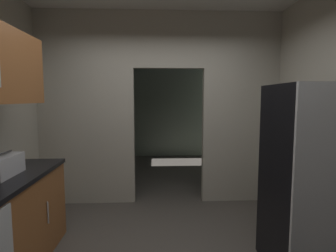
% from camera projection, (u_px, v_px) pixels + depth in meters
% --- Properties ---
extents(kitchen_partition, '(3.58, 0.12, 2.85)m').
position_uv_depth(kitchen_partition, '(158.00, 102.00, 4.02)').
color(kitchen_partition, '#ADA899').
rests_on(kitchen_partition, ground).
extents(adjoining_room_shell, '(3.58, 3.41, 2.85)m').
position_uv_depth(adjoining_room_shell, '(158.00, 106.00, 6.28)').
color(adjoining_room_shell, gray).
rests_on(adjoining_room_shell, ground).
extents(refrigerator, '(0.82, 0.72, 1.70)m').
position_uv_depth(refrigerator, '(318.00, 180.00, 2.41)').
color(refrigerator, black).
rests_on(refrigerator, ground).
extents(boombox, '(0.20, 0.42, 0.21)m').
position_uv_depth(boombox, '(3.00, 166.00, 2.38)').
color(boombox, '#B2B2B7').
rests_on(boombox, lower_cabinet_run).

